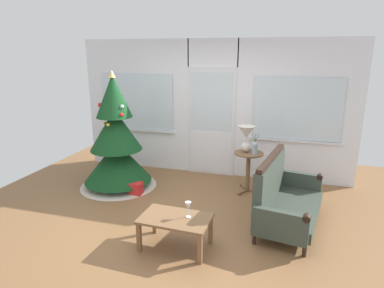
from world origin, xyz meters
name	(u,v)px	position (x,y,z in m)	size (l,w,h in m)	color
ground_plane	(178,222)	(0.00, 0.00, 0.00)	(6.76, 6.76, 0.00)	brown
back_wall_with_door	(212,109)	(0.00, 2.08, 1.28)	(5.20, 0.14, 2.55)	white
christmas_tree	(116,146)	(-1.44, 0.98, 0.74)	(1.34, 1.34, 2.02)	#4C331E
settee_sofa	(283,198)	(1.39, 0.41, 0.38)	(0.94, 1.60, 0.96)	black
side_table	(248,164)	(0.80, 1.37, 0.49)	(0.50, 0.48, 0.69)	brown
table_lamp	(246,135)	(0.74, 1.41, 0.98)	(0.28, 0.28, 0.44)	silver
flower_vase	(255,147)	(0.90, 1.31, 0.81)	(0.11, 0.10, 0.35)	#99ADBC
coffee_table	(175,222)	(0.17, -0.57, 0.34)	(0.86, 0.56, 0.40)	brown
wine_glass	(188,206)	(0.31, -0.52, 0.54)	(0.08, 0.08, 0.20)	silver
gift_box	(136,188)	(-0.98, 0.72, 0.10)	(0.20, 0.18, 0.20)	red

